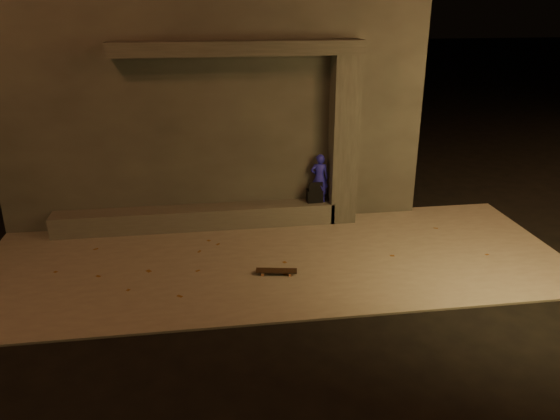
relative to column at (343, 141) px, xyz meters
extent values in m
plane|color=black|center=(-1.70, -3.75, -1.84)|extent=(120.00, 120.00, 0.00)
cube|color=slate|center=(-1.70, -1.75, -1.82)|extent=(11.00, 4.40, 0.04)
cube|color=#373532|center=(-2.70, 2.75, 0.76)|extent=(9.00, 5.00, 5.20)
cube|color=#4E4B47|center=(-3.20, 0.00, -1.58)|extent=(6.00, 0.55, 0.45)
cube|color=#373532|center=(0.00, 0.00, 0.00)|extent=(0.55, 0.55, 3.60)
cube|color=#373532|center=(-2.20, 0.05, 1.94)|extent=(5.00, 0.70, 0.28)
imported|color=#1E1CB7|center=(-0.50, 0.00, -0.81)|extent=(0.44, 0.33, 1.08)
cube|color=black|center=(-0.60, 0.00, -1.21)|extent=(0.34, 0.23, 0.28)
cube|color=black|center=(-0.60, 0.00, -0.97)|extent=(0.30, 0.05, 0.20)
cube|color=black|center=(-1.79, -2.41, -1.73)|extent=(0.76, 0.32, 0.02)
cylinder|color=#C5774E|center=(-1.54, -2.38, -1.77)|extent=(0.06, 0.04, 0.05)
cylinder|color=#C5774E|center=(-1.56, -2.52, -1.77)|extent=(0.06, 0.04, 0.05)
cylinder|color=#C5774E|center=(-2.02, -2.29, -1.77)|extent=(0.06, 0.04, 0.05)
cylinder|color=#C5774E|center=(-2.05, -2.43, -1.77)|extent=(0.06, 0.04, 0.05)
cube|color=#99999E|center=(-1.55, -2.45, -1.74)|extent=(0.07, 0.16, 0.02)
cube|color=#99999E|center=(-2.03, -2.36, -1.74)|extent=(0.07, 0.16, 0.02)
camera|label=1|loc=(-3.00, -11.06, 2.84)|focal=35.00mm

